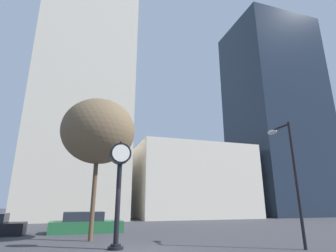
{
  "coord_description": "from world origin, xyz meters",
  "views": [
    {
      "loc": [
        -2.27,
        -11.21,
        1.89
      ],
      "look_at": [
        4.83,
        10.8,
        8.71
      ],
      "focal_mm": 28.0,
      "sensor_mm": 36.0,
      "label": 1
    }
  ],
  "objects_px": {
    "car_green": "(86,224)",
    "street_clock": "(119,175)",
    "bare_tree": "(99,132)",
    "street_lamp_right": "(287,161)"
  },
  "relations": [
    {
      "from": "car_green",
      "to": "street_clock",
      "type": "bearing_deg",
      "value": -82.89
    },
    {
      "from": "street_clock",
      "to": "bare_tree",
      "type": "distance_m",
      "value": 4.1
    },
    {
      "from": "bare_tree",
      "to": "street_clock",
      "type": "bearing_deg",
      "value": -72.27
    },
    {
      "from": "street_clock",
      "to": "street_lamp_right",
      "type": "distance_m",
      "value": 7.95
    },
    {
      "from": "street_clock",
      "to": "car_green",
      "type": "relative_size",
      "value": 0.99
    },
    {
      "from": "car_green",
      "to": "street_lamp_right",
      "type": "bearing_deg",
      "value": -48.58
    },
    {
      "from": "street_lamp_right",
      "to": "bare_tree",
      "type": "distance_m",
      "value": 10.15
    },
    {
      "from": "car_green",
      "to": "street_lamp_right",
      "type": "relative_size",
      "value": 0.84
    },
    {
      "from": "car_green",
      "to": "street_lamp_right",
      "type": "distance_m",
      "value": 13.21
    },
    {
      "from": "street_clock",
      "to": "street_lamp_right",
      "type": "relative_size",
      "value": 0.83
    }
  ]
}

